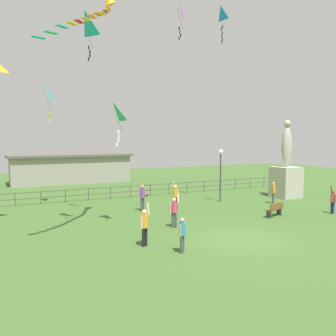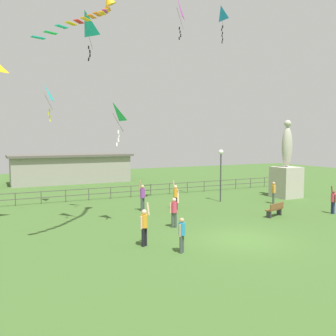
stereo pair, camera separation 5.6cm
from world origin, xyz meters
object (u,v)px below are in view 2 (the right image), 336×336
at_px(kite_5, 44,94).
at_px(kite_6, 85,24).
at_px(person_2, 144,225).
at_px(person_4, 274,191).
at_px(statue_monument, 286,175).
at_px(kite_0, 177,9).
at_px(lamppost, 221,163).
at_px(person_6, 142,196).
at_px(person_0, 333,200).
at_px(person_5, 174,210).
at_px(park_bench, 275,209).
at_px(person_3, 182,233).
at_px(kite_1, 221,15).
at_px(streamer_kite, 105,2).
at_px(person_1, 176,195).
at_px(kite_4, 113,114).

bearing_deg(kite_5, kite_6, -73.07).
xyz_separation_m(person_2, person_4, (12.59, 5.49, -0.05)).
xyz_separation_m(statue_monument, kite_0, (-10.07, 0.05, 11.55)).
relative_size(person_2, kite_0, 0.69).
bearing_deg(lamppost, person_6, -174.75).
distance_m(person_0, person_5, 10.82).
distance_m(person_6, kite_5, 9.70).
height_order(park_bench, person_3, person_3).
xyz_separation_m(kite_0, kite_5, (-8.07, 4.14, -5.56)).
xyz_separation_m(lamppost, person_3, (-8.50, -9.47, -2.07)).
bearing_deg(park_bench, kite_1, 91.92).
height_order(person_6, kite_1, kite_1).
height_order(statue_monument, lamppost, statue_monument).
bearing_deg(person_3, streamer_kite, 105.67).
height_order(kite_6, streamer_kite, streamer_kite).
relative_size(person_3, kite_6, 0.56).
relative_size(person_3, streamer_kite, 0.31).
bearing_deg(lamppost, person_3, -131.89).
distance_m(person_3, person_6, 9.05).
distance_m(person_5, kite_0, 13.65).
bearing_deg(statue_monument, kite_6, -176.15).
relative_size(person_5, streamer_kite, 0.40).
relative_size(person_0, kite_6, 0.66).
relative_size(person_1, streamer_kite, 0.41).
bearing_deg(lamppost, kite_0, -171.07).
distance_m(person_2, kite_0, 15.39).
relative_size(person_6, kite_4, 0.90).
bearing_deg(statue_monument, person_1, -177.30).
xyz_separation_m(park_bench, person_4, (3.04, 3.44, 0.46)).
distance_m(person_1, person_2, 8.42).
height_order(person_0, streamer_kite, streamer_kite).
relative_size(statue_monument, person_0, 3.53).
xyz_separation_m(person_4, person_6, (-9.70, 1.81, 0.09)).
bearing_deg(kite_5, park_bench, -37.49).
height_order(park_bench, person_1, person_1).
height_order(person_1, streamer_kite, streamer_kite).
xyz_separation_m(kite_1, kite_5, (-11.99, 3.53, -5.95)).
bearing_deg(statue_monument, person_3, -148.74).
height_order(person_2, kite_5, kite_5).
height_order(park_bench, person_0, person_0).
xyz_separation_m(lamppost, person_6, (-6.66, -0.61, -1.91)).
distance_m(park_bench, person_2, 9.78).
bearing_deg(kite_6, person_2, -80.47).
height_order(person_3, person_4, person_4).
height_order(kite_0, kite_6, kite_0).
xyz_separation_m(person_6, kite_6, (-3.91, -1.20, 10.17)).
xyz_separation_m(statue_monument, kite_6, (-16.53, -1.11, 9.34)).
distance_m(person_5, kite_5, 12.55).
xyz_separation_m(person_2, kite_5, (-2.64, 11.40, 6.87)).
distance_m(lamppost, kite_6, 13.54).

